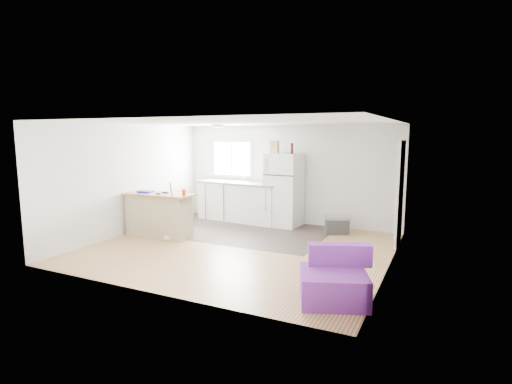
# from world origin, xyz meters

# --- Properties ---
(room) EXTENTS (5.51, 5.01, 2.41)m
(room) POSITION_xyz_m (0.00, 0.00, 1.20)
(room) COLOR #8F603C
(room) RESTS_ON ground
(vinyl_zone) EXTENTS (4.05, 2.50, 0.00)m
(vinyl_zone) POSITION_xyz_m (-0.73, 1.25, 0.00)
(vinyl_zone) COLOR #372D29
(vinyl_zone) RESTS_ON floor
(window) EXTENTS (1.18, 0.06, 0.98)m
(window) POSITION_xyz_m (-1.55, 2.49, 1.55)
(window) COLOR white
(window) RESTS_ON back_wall
(interior_door) EXTENTS (0.11, 0.92, 2.10)m
(interior_door) POSITION_xyz_m (2.72, 1.55, 1.02)
(interior_door) COLOR white
(interior_door) RESTS_ON right_wall
(ceiling_fixture) EXTENTS (0.30, 0.30, 0.07)m
(ceiling_fixture) POSITION_xyz_m (-1.20, 1.20, 2.36)
(ceiling_fixture) COLOR white
(ceiling_fixture) RESTS_ON ceiling
(kitchen_cabinets) EXTENTS (2.28, 0.88, 1.28)m
(kitchen_cabinets) POSITION_xyz_m (-1.16, 2.16, 0.51)
(kitchen_cabinets) COLOR white
(kitchen_cabinets) RESTS_ON floor
(peninsula) EXTENTS (1.56, 0.66, 0.94)m
(peninsula) POSITION_xyz_m (-1.96, 0.00, 0.48)
(peninsula) COLOR tan
(peninsula) RESTS_ON floor
(refrigerator) EXTENTS (0.80, 0.76, 1.73)m
(refrigerator) POSITION_xyz_m (0.05, 2.12, 0.87)
(refrigerator) COLOR white
(refrigerator) RESTS_ON floor
(cooler) EXTENTS (0.62, 0.53, 0.40)m
(cooler) POSITION_xyz_m (1.41, 1.91, 0.20)
(cooler) COLOR #303033
(cooler) RESTS_ON floor
(purple_seat) EXTENTS (1.08, 1.08, 0.70)m
(purple_seat) POSITION_xyz_m (2.27, -1.63, 0.26)
(purple_seat) COLOR purple
(purple_seat) RESTS_ON floor
(cleaner_jug) EXTENTS (0.16, 0.12, 0.32)m
(cleaner_jug) POSITION_xyz_m (-1.43, -0.16, 0.14)
(cleaner_jug) COLOR white
(cleaner_jug) RESTS_ON floor
(mop) EXTENTS (0.22, 0.35, 1.24)m
(mop) POSITION_xyz_m (-1.55, -0.18, 0.23)
(mop) COLOR green
(mop) RESTS_ON floor
(red_cup) EXTENTS (0.10, 0.10, 0.12)m
(red_cup) POSITION_xyz_m (-1.31, 0.01, 1.00)
(red_cup) COLOR red
(red_cup) RESTS_ON peninsula
(blue_tray) EXTENTS (0.33, 0.26, 0.04)m
(blue_tray) POSITION_xyz_m (-2.29, -0.02, 0.96)
(blue_tray) COLOR #1419BC
(blue_tray) RESTS_ON peninsula
(tool_a) EXTENTS (0.14, 0.06, 0.03)m
(tool_a) POSITION_xyz_m (-1.84, 0.08, 0.96)
(tool_a) COLOR black
(tool_a) RESTS_ON peninsula
(tool_b) EXTENTS (0.10, 0.05, 0.03)m
(tool_b) POSITION_xyz_m (-1.86, -0.13, 0.95)
(tool_b) COLOR black
(tool_b) RESTS_ON peninsula
(cardboard_box) EXTENTS (0.21, 0.12, 0.30)m
(cardboard_box) POSITION_xyz_m (-0.17, 2.05, 1.88)
(cardboard_box) COLOR tan
(cardboard_box) RESTS_ON refrigerator
(bottle_left) EXTENTS (0.09, 0.09, 0.25)m
(bottle_left) POSITION_xyz_m (0.27, 2.04, 1.86)
(bottle_left) COLOR #321609
(bottle_left) RESTS_ON refrigerator
(bottle_right) EXTENTS (0.08, 0.08, 0.25)m
(bottle_right) POSITION_xyz_m (0.24, 2.13, 1.86)
(bottle_right) COLOR #321609
(bottle_right) RESTS_ON refrigerator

